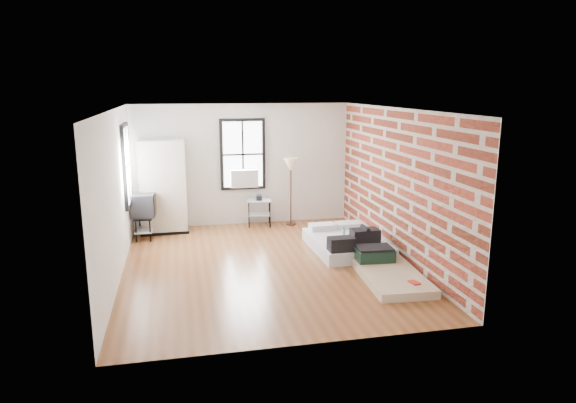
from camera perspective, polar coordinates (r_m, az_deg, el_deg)
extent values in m
plane|color=brown|center=(9.40, -2.58, -7.09)|extent=(6.00, 6.00, 0.00)
cube|color=silver|center=(11.95, -5.05, 4.08)|extent=(5.00, 0.01, 2.80)
cube|color=silver|center=(6.17, 1.96, -4.09)|extent=(5.00, 0.01, 2.80)
cube|color=silver|center=(8.97, -18.62, 0.57)|extent=(0.01, 6.00, 2.80)
cube|color=maroon|center=(9.74, 12.00, 1.88)|extent=(0.02, 6.00, 2.80)
cube|color=white|center=(8.86, -2.76, 10.21)|extent=(5.00, 6.00, 0.01)
cube|color=white|center=(11.87, -5.04, 5.23)|extent=(0.90, 0.02, 1.50)
cube|color=black|center=(11.84, -7.40, 5.16)|extent=(0.07, 0.08, 1.64)
cube|color=black|center=(11.96, -2.74, 5.32)|extent=(0.07, 0.08, 1.64)
cube|color=black|center=(11.81, -5.13, 9.02)|extent=(0.90, 0.08, 0.07)
cube|color=black|center=(12.01, -4.98, 1.53)|extent=(0.90, 0.08, 0.07)
cube|color=black|center=(11.86, -5.04, 5.23)|extent=(0.04, 0.02, 1.50)
cube|color=black|center=(11.86, -5.04, 5.23)|extent=(0.90, 0.02, 0.04)
cube|color=silver|center=(11.83, -4.92, 2.61)|extent=(0.62, 0.30, 0.40)
cube|color=white|center=(10.69, -17.43, 3.88)|extent=(0.02, 0.90, 1.50)
cube|color=black|center=(10.21, -17.77, 3.46)|extent=(0.08, 0.07, 1.64)
cube|color=black|center=(11.17, -17.31, 4.24)|extent=(0.08, 0.07, 1.64)
cube|color=black|center=(10.61, -17.82, 8.06)|extent=(0.08, 0.90, 0.07)
cube|color=black|center=(10.83, -17.26, -0.23)|extent=(0.08, 0.90, 0.07)
cube|color=black|center=(10.69, -17.37, 3.88)|extent=(0.02, 0.04, 1.50)
cube|color=black|center=(10.69, -17.37, 3.88)|extent=(0.02, 0.90, 0.04)
cube|color=white|center=(10.29, 6.58, -4.70)|extent=(1.40, 1.87, 0.24)
cube|color=white|center=(10.80, 3.83, -2.80)|extent=(0.54, 0.35, 0.12)
cube|color=white|center=(10.99, 6.73, -2.60)|extent=(0.54, 0.35, 0.12)
cube|color=black|center=(9.89, 8.54, -3.86)|extent=(0.54, 0.32, 0.29)
cylinder|color=black|center=(9.84, 8.57, -2.94)|extent=(0.09, 0.34, 0.08)
cube|color=black|center=(9.44, 5.91, -4.72)|extent=(0.47, 0.30, 0.25)
cylinder|color=#A5C6D4|center=(10.15, 6.19, -3.60)|extent=(0.07, 0.07, 0.21)
cylinder|color=#183EA8|center=(10.11, 6.21, -2.94)|extent=(0.03, 0.03, 0.03)
cube|color=beige|center=(8.85, 11.42, -8.15)|extent=(1.05, 1.84, 0.14)
cube|color=#163124|center=(9.34, 9.55, -5.81)|extent=(0.69, 0.51, 0.21)
cube|color=black|center=(9.31, 9.58, -5.09)|extent=(0.65, 0.47, 0.04)
cube|color=red|center=(8.44, 13.85, -8.73)|extent=(0.17, 0.21, 0.02)
cube|color=black|center=(11.81, -13.47, -3.13)|extent=(1.05, 0.61, 0.06)
cube|color=beige|center=(11.58, -13.73, 1.75)|extent=(1.00, 0.56, 1.99)
cylinder|color=black|center=(11.75, -4.36, -1.52)|extent=(0.02, 0.02, 0.60)
cylinder|color=black|center=(11.77, -2.00, -1.47)|extent=(0.02, 0.02, 0.60)
cylinder|color=black|center=(12.11, -4.39, -1.09)|extent=(0.02, 0.02, 0.60)
cylinder|color=black|center=(12.13, -2.10, -1.04)|extent=(0.02, 0.02, 0.60)
cube|color=silver|center=(11.87, -3.23, 0.14)|extent=(0.60, 0.50, 0.02)
cube|color=silver|center=(11.95, -3.21, -1.41)|extent=(0.57, 0.48, 0.02)
cube|color=black|center=(11.86, -3.23, 0.45)|extent=(0.16, 0.21, 0.11)
cylinder|color=#311B10|center=(12.08, 0.31, -2.50)|extent=(0.22, 0.22, 0.03)
cylinder|color=#311B10|center=(11.91, 0.32, 0.69)|extent=(0.03, 0.03, 1.36)
cone|color=#D1BD86|center=(11.78, 0.32, 4.12)|extent=(0.34, 0.34, 0.30)
cylinder|color=black|center=(11.13, -16.53, -3.17)|extent=(0.03, 0.03, 0.48)
cylinder|color=black|center=(11.09, -15.07, -3.14)|extent=(0.03, 0.03, 0.48)
cylinder|color=black|center=(11.68, -16.13, -2.41)|extent=(0.03, 0.03, 0.48)
cylinder|color=black|center=(11.64, -14.74, -2.38)|extent=(0.03, 0.03, 0.48)
cube|color=black|center=(11.33, -15.69, -1.60)|extent=(0.43, 0.71, 0.03)
cube|color=silver|center=(11.40, -15.60, -3.00)|extent=(0.41, 0.69, 0.02)
cube|color=black|center=(11.27, -15.76, -0.35)|extent=(0.51, 0.59, 0.48)
cube|color=black|center=(11.24, -14.56, -0.32)|extent=(0.05, 0.46, 0.38)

